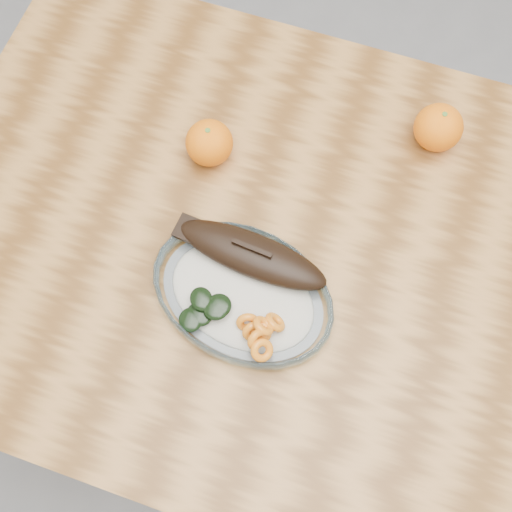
# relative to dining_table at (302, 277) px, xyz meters

# --- Properties ---
(ground) EXTENTS (3.00, 3.00, 0.00)m
(ground) POSITION_rel_dining_table_xyz_m (0.00, 0.00, -0.65)
(ground) COLOR slate
(ground) RESTS_ON ground
(dining_table) EXTENTS (1.20, 0.80, 0.75)m
(dining_table) POSITION_rel_dining_table_xyz_m (0.00, 0.00, 0.00)
(dining_table) COLOR brown
(dining_table) RESTS_ON ground
(plated_meal) EXTENTS (0.57, 0.57, 0.08)m
(plated_meal) POSITION_rel_dining_table_xyz_m (-0.07, -0.09, 0.12)
(plated_meal) COLOR white
(plated_meal) RESTS_ON dining_table
(orange_left) EXTENTS (0.07, 0.07, 0.07)m
(orange_left) POSITION_rel_dining_table_xyz_m (-0.19, 0.11, 0.14)
(orange_left) COLOR #FA4A05
(orange_left) RESTS_ON dining_table
(orange_right) EXTENTS (0.08, 0.08, 0.08)m
(orange_right) POSITION_rel_dining_table_xyz_m (0.13, 0.25, 0.14)
(orange_right) COLOR #FA4A05
(orange_right) RESTS_ON dining_table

